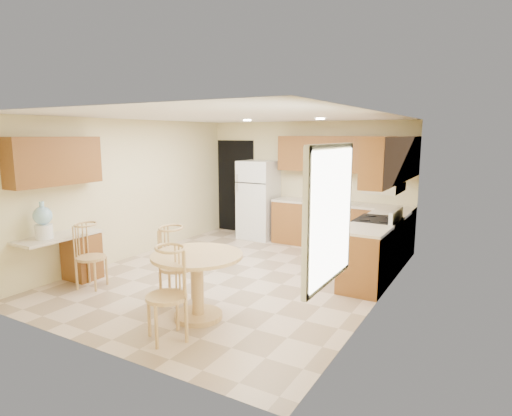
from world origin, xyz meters
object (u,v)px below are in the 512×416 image
Objects in this scene: stove at (377,246)px; water_crock at (43,222)px; dining_table at (197,276)px; chair_table_b at (160,288)px; refrigerator at (258,200)px; chair_desk at (85,251)px; chair_table_a at (171,259)px.

stove is 5.03m from water_crock.
chair_table_b reaches higher than dining_table.
stove is 3.13m from dining_table.
stove is (2.88, -1.22, -0.37)m from refrigerator.
chair_desk is 1.77× the size of water_crock.
refrigerator is 4.25m from dining_table.
dining_table is 1.07× the size of chair_table_b.
refrigerator is 1.64× the size of chair_table_a.
chair_table_b is at bearing 14.06° from chair_table_a.
chair_table_b is 1.09× the size of chair_desk.
dining_table is at bearing 53.75° from chair_table_a.
water_crock reaches higher than chair_table_b.
refrigerator reaches higher than stove.
chair_table_a is (-0.55, 0.15, 0.09)m from dining_table.
water_crock is at bearing -103.68° from refrigerator.
stove reaches higher than chair_desk.
chair_table_a is 1.00× the size of chair_table_b.
dining_table is 1.16× the size of chair_desk.
refrigerator is at bearing 157.01° from stove.
dining_table is (1.42, -3.99, -0.31)m from refrigerator.
chair_desk is at bearing -98.53° from refrigerator.
dining_table is at bearing -70.40° from refrigerator.
chair_desk is at bearing 34.84° from water_crock.
chair_desk is at bearing -179.66° from dining_table.
water_crock is (-2.47, -0.33, 0.48)m from dining_table.
dining_table is at bearing -53.15° from chair_table_b.
chair_table_a is 1.08× the size of chair_desk.
refrigerator is at bearing 154.00° from chair_desk.
refrigerator is 3.15m from stove.
refrigerator reaches higher than chair_table_a.
water_crock is at bearing -141.75° from stove.
chair_desk is 0.70m from water_crock.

